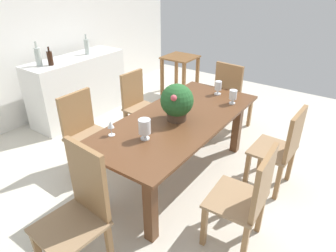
% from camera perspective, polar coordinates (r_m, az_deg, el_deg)
% --- Properties ---
extents(ground_plane, '(7.04, 7.04, 0.00)m').
position_cam_1_polar(ground_plane, '(3.52, 1.17, -9.12)').
color(ground_plane, beige).
extents(back_wall, '(6.40, 0.10, 2.60)m').
position_cam_1_polar(back_wall, '(4.84, -26.11, 15.54)').
color(back_wall, white).
rests_on(back_wall, ground).
extents(dining_table, '(2.07, 0.92, 0.75)m').
position_cam_1_polar(dining_table, '(3.16, 2.00, -0.48)').
color(dining_table, brown).
rests_on(dining_table, ground).
extents(chair_far_left, '(0.47, 0.42, 0.92)m').
position_cam_1_polar(chair_far_left, '(3.50, -15.76, -0.49)').
color(chair_far_left, olive).
rests_on(chair_far_left, ground).
extents(chair_near_right, '(0.48, 0.42, 0.92)m').
position_cam_1_polar(chair_near_right, '(3.27, 21.00, -3.55)').
color(chair_near_right, olive).
rests_on(chair_near_right, ground).
extents(chair_near_left, '(0.49, 0.45, 0.94)m').
position_cam_1_polar(chair_near_left, '(2.52, 15.10, -12.66)').
color(chair_near_left, olive).
rests_on(chair_near_left, ground).
extents(chair_foot_end, '(0.51, 0.47, 1.01)m').
position_cam_1_polar(chair_foot_end, '(4.27, 11.86, 5.74)').
color(chair_foot_end, olive).
rests_on(chair_foot_end, ground).
extents(chair_head_end, '(0.50, 0.48, 1.04)m').
position_cam_1_polar(chair_head_end, '(2.39, -16.40, -14.39)').
color(chair_head_end, olive).
rests_on(chair_head_end, ground).
extents(chair_far_right, '(0.44, 0.42, 0.91)m').
position_cam_1_polar(chair_far_right, '(4.07, -5.76, 4.49)').
color(chair_far_right, olive).
rests_on(chair_far_right, ground).
extents(flower_centerpiece, '(0.34, 0.33, 0.38)m').
position_cam_1_polar(flower_centerpiece, '(2.98, 1.70, 4.65)').
color(flower_centerpiece, '#4C3828').
rests_on(flower_centerpiece, dining_table).
extents(crystal_vase_left, '(0.09, 0.09, 0.16)m').
position_cam_1_polar(crystal_vase_left, '(3.46, 12.28, 5.71)').
color(crystal_vase_left, silver).
rests_on(crystal_vase_left, dining_table).
extents(crystal_vase_center_near, '(0.11, 0.11, 0.20)m').
position_cam_1_polar(crystal_vase_center_near, '(2.67, -4.48, -0.22)').
color(crystal_vase_center_near, silver).
rests_on(crystal_vase_center_near, dining_table).
extents(crystal_vase_right, '(0.08, 0.08, 0.17)m').
position_cam_1_polar(crystal_vase_right, '(3.70, 9.54, 7.42)').
color(crystal_vase_right, silver).
rests_on(crystal_vase_right, dining_table).
extents(wine_glass, '(0.06, 0.06, 0.15)m').
position_cam_1_polar(wine_glass, '(2.78, -10.86, 0.16)').
color(wine_glass, silver).
rests_on(wine_glass, dining_table).
extents(kitchen_counter, '(1.53, 0.52, 0.95)m').
position_cam_1_polar(kitchen_counter, '(4.87, -16.67, 7.04)').
color(kitchen_counter, silver).
rests_on(kitchen_counter, ground).
extents(wine_bottle_dark, '(0.07, 0.07, 0.25)m').
position_cam_1_polar(wine_bottle_dark, '(4.42, -21.51, 11.96)').
color(wine_bottle_dark, black).
rests_on(wine_bottle_dark, kitchen_counter).
extents(wine_bottle_amber, '(0.07, 0.07, 0.30)m').
position_cam_1_polar(wine_bottle_amber, '(4.83, -15.22, 14.41)').
color(wine_bottle_amber, '#B2BFB7').
rests_on(wine_bottle_amber, kitchen_counter).
extents(wine_bottle_clear, '(0.08, 0.08, 0.32)m').
position_cam_1_polar(wine_bottle_clear, '(4.44, -23.51, 12.04)').
color(wine_bottle_clear, '#B2BFB7').
rests_on(wine_bottle_clear, kitchen_counter).
extents(side_table, '(0.55, 0.55, 0.71)m').
position_cam_1_polar(side_table, '(5.52, 2.31, 11.27)').
color(side_table, brown).
rests_on(side_table, ground).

